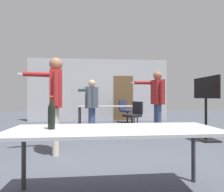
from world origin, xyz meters
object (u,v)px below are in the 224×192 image
at_px(person_near_casual, 91,102).
at_px(beer_bottle, 51,113).
at_px(tv_screen, 206,102).
at_px(office_chair_side_rolled, 134,116).
at_px(person_right_polo, 55,95).
at_px(person_left_plaid, 157,96).
at_px(office_chair_near_pushed, 126,112).

bearing_deg(person_near_casual, beer_bottle, -169.81).
xyz_separation_m(tv_screen, office_chair_side_rolled, (-1.50, 1.57, -0.53)).
height_order(person_right_polo, person_near_casual, person_right_polo).
relative_size(tv_screen, person_left_plaid, 0.88).
relative_size(person_left_plaid, office_chair_near_pushed, 1.88).
relative_size(person_left_plaid, person_right_polo, 0.99).
height_order(person_left_plaid, beer_bottle, person_left_plaid).
bearing_deg(person_left_plaid, person_near_casual, 75.17).
height_order(person_right_polo, office_chair_side_rolled, person_right_polo).
relative_size(tv_screen, office_chair_near_pushed, 1.65).
bearing_deg(person_right_polo, office_chair_near_pushed, -39.93).
xyz_separation_m(tv_screen, person_left_plaid, (-1.04, 0.63, 0.14)).
height_order(person_left_plaid, person_near_casual, person_left_plaid).
bearing_deg(office_chair_side_rolled, person_near_casual, 82.78).
height_order(tv_screen, office_chair_near_pushed, tv_screen).
xyz_separation_m(person_right_polo, beer_bottle, (0.32, -1.52, -0.22)).
xyz_separation_m(person_right_polo, office_chair_near_pushed, (2.01, 3.87, -0.67)).
xyz_separation_m(office_chair_near_pushed, beer_bottle, (-1.69, -5.39, 0.45)).
distance_m(person_right_polo, person_near_casual, 1.84).
distance_m(office_chair_near_pushed, beer_bottle, 5.67).
bearing_deg(beer_bottle, person_right_polo, 101.75).
bearing_deg(beer_bottle, tv_screen, 35.76).
bearing_deg(person_left_plaid, tv_screen, -126.62).
distance_m(person_left_plaid, person_right_polo, 2.85).
distance_m(person_near_casual, office_chair_near_pushed, 2.60).
xyz_separation_m(person_left_plaid, person_near_casual, (-1.84, 0.30, -0.16)).
xyz_separation_m(person_right_polo, person_near_casual, (0.63, 1.72, -0.18)).
distance_m(tv_screen, person_right_polo, 3.60).
xyz_separation_m(person_left_plaid, beer_bottle, (-2.16, -2.93, -0.19)).
bearing_deg(person_left_plaid, beer_bottle, 138.16).
xyz_separation_m(office_chair_side_rolled, office_chair_near_pushed, (-0.00, 1.51, 0.03)).
distance_m(tv_screen, office_chair_side_rolled, 2.24).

